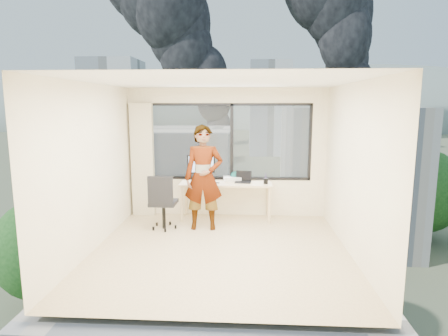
# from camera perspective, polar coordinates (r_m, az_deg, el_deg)

# --- Properties ---
(floor) EXTENTS (4.00, 4.00, 0.01)m
(floor) POSITION_cam_1_polar(r_m,az_deg,el_deg) (6.10, -0.56, -12.29)
(floor) COLOR beige
(floor) RESTS_ON ground
(ceiling) EXTENTS (4.00, 4.00, 0.01)m
(ceiling) POSITION_cam_1_polar(r_m,az_deg,el_deg) (5.68, -0.61, 12.88)
(ceiling) COLOR white
(ceiling) RESTS_ON ground
(wall_front) EXTENTS (4.00, 0.01, 2.60)m
(wall_front) POSITION_cam_1_polar(r_m,az_deg,el_deg) (3.80, -2.66, -5.25)
(wall_front) COLOR beige
(wall_front) RESTS_ON ground
(wall_left) EXTENTS (0.01, 4.00, 2.60)m
(wall_left) POSITION_cam_1_polar(r_m,az_deg,el_deg) (6.21, -19.32, 0.02)
(wall_left) COLOR beige
(wall_left) RESTS_ON ground
(wall_right) EXTENTS (0.01, 4.00, 2.60)m
(wall_right) POSITION_cam_1_polar(r_m,az_deg,el_deg) (5.96, 18.99, -0.35)
(wall_right) COLOR beige
(wall_right) RESTS_ON ground
(window_wall) EXTENTS (3.30, 0.16, 1.55)m
(window_wall) POSITION_cam_1_polar(r_m,az_deg,el_deg) (7.70, 0.81, 3.98)
(window_wall) COLOR black
(window_wall) RESTS_ON ground
(curtain) EXTENTS (0.45, 0.14, 2.30)m
(curtain) POSITION_cam_1_polar(r_m,az_deg,el_deg) (7.90, -12.17, 1.18)
(curtain) COLOR beige
(curtain) RESTS_ON floor
(desk) EXTENTS (1.80, 0.60, 0.75)m
(desk) POSITION_cam_1_polar(r_m,az_deg,el_deg) (7.56, 0.29, -4.97)
(desk) COLOR beige
(desk) RESTS_ON floor
(chair) EXTENTS (0.54, 0.54, 1.05)m
(chair) POSITION_cam_1_polar(r_m,az_deg,el_deg) (7.05, -9.12, -4.93)
(chair) COLOR black
(chair) RESTS_ON floor
(person) EXTENTS (0.72, 0.49, 1.92)m
(person) POSITION_cam_1_polar(r_m,az_deg,el_deg) (6.88, -3.09, -1.45)
(person) COLOR #2D2D33
(person) RESTS_ON floor
(monitor) EXTENTS (0.57, 0.28, 0.56)m
(monitor) POSITION_cam_1_polar(r_m,az_deg,el_deg) (7.53, -3.50, 0.05)
(monitor) COLOR black
(monitor) RESTS_ON desk
(game_console) EXTENTS (0.38, 0.34, 0.08)m
(game_console) POSITION_cam_1_polar(r_m,az_deg,el_deg) (7.66, 1.24, -1.59)
(game_console) COLOR white
(game_console) RESTS_ON desk
(laptop) EXTENTS (0.35, 0.36, 0.20)m
(laptop) POSITION_cam_1_polar(r_m,az_deg,el_deg) (7.46, 2.89, -1.45)
(laptop) COLOR black
(laptop) RESTS_ON desk
(cellphone) EXTENTS (0.13, 0.07, 0.01)m
(cellphone) POSITION_cam_1_polar(r_m,az_deg,el_deg) (7.43, -1.16, -2.22)
(cellphone) COLOR black
(cellphone) RESTS_ON desk
(pen_cup) EXTENTS (0.11, 0.11, 0.11)m
(pen_cup) POSITION_cam_1_polar(r_m,az_deg,el_deg) (7.38, 6.32, -1.96)
(pen_cup) COLOR black
(pen_cup) RESTS_ON desk
(handbag) EXTENTS (0.26, 0.15, 0.19)m
(handbag) POSITION_cam_1_polar(r_m,az_deg,el_deg) (7.65, 1.91, -1.18)
(handbag) COLOR #0C4D3E
(handbag) RESTS_ON desk
(exterior_ground) EXTENTS (400.00, 400.00, 0.04)m
(exterior_ground) POSITION_cam_1_polar(r_m,az_deg,el_deg) (126.70, 3.16, 2.13)
(exterior_ground) COLOR #515B3D
(exterior_ground) RESTS_ON ground
(near_bldg_a) EXTENTS (16.00, 12.00, 14.00)m
(near_bldg_a) POSITION_cam_1_polar(r_m,az_deg,el_deg) (38.02, -11.09, -4.77)
(near_bldg_a) COLOR beige
(near_bldg_a) RESTS_ON exterior_ground
(near_bldg_b) EXTENTS (14.00, 13.00, 16.00)m
(near_bldg_b) POSITION_cam_1_polar(r_m,az_deg,el_deg) (45.92, 17.95, -1.32)
(near_bldg_b) COLOR white
(near_bldg_b) RESTS_ON exterior_ground
(far_tower_a) EXTENTS (14.00, 14.00, 28.00)m
(far_tower_a) POSITION_cam_1_polar(r_m,az_deg,el_deg) (106.72, -16.17, 7.94)
(far_tower_a) COLOR silver
(far_tower_a) RESTS_ON exterior_ground
(far_tower_b) EXTENTS (13.00, 13.00, 30.00)m
(far_tower_b) POSITION_cam_1_polar(r_m,az_deg,el_deg) (125.89, 6.91, 8.88)
(far_tower_b) COLOR silver
(far_tower_b) RESTS_ON exterior_ground
(far_tower_c) EXTENTS (15.00, 15.00, 26.00)m
(far_tower_c) POSITION_cam_1_polar(r_m,az_deg,el_deg) (152.37, 20.58, 7.70)
(far_tower_c) COLOR silver
(far_tower_c) RESTS_ON exterior_ground
(far_tower_d) EXTENTS (16.00, 14.00, 22.00)m
(far_tower_d) POSITION_cam_1_polar(r_m,az_deg,el_deg) (167.04, -17.99, 7.26)
(far_tower_d) COLOR silver
(far_tower_d) RESTS_ON exterior_ground
(hill_a) EXTENTS (288.00, 216.00, 90.00)m
(hill_a) POSITION_cam_1_polar(r_m,az_deg,el_deg) (347.57, -17.02, 6.43)
(hill_a) COLOR slate
(hill_a) RESTS_ON exterior_ground
(hill_b) EXTENTS (300.00, 220.00, 96.00)m
(hill_b) POSITION_cam_1_polar(r_m,az_deg,el_deg) (340.93, 20.47, 6.20)
(hill_b) COLOR slate
(hill_b) RESTS_ON exterior_ground
(tree_a) EXTENTS (7.00, 7.00, 8.00)m
(tree_a) POSITION_cam_1_polar(r_m,az_deg,el_deg) (34.41, -26.02, -12.37)
(tree_a) COLOR #1A4918
(tree_a) RESTS_ON exterior_ground
(tree_b) EXTENTS (7.60, 7.60, 9.00)m
(tree_b) POSITION_cam_1_polar(r_m,az_deg,el_deg) (26.66, 11.28, -16.86)
(tree_b) COLOR #1A4918
(tree_b) RESTS_ON exterior_ground
(tree_c) EXTENTS (8.40, 8.40, 10.00)m
(tree_c) POSITION_cam_1_polar(r_m,az_deg,el_deg) (51.75, 28.02, -4.19)
(tree_c) COLOR #1A4918
(tree_c) RESTS_ON exterior_ground
(smoke_plume_a) EXTENTS (40.00, 24.00, 90.00)m
(smoke_plume_a) POSITION_cam_1_polar(r_m,az_deg,el_deg) (160.26, -0.49, 22.78)
(smoke_plume_a) COLOR black
(smoke_plume_a) RESTS_ON exterior_ground
(smoke_plume_b) EXTENTS (30.00, 18.00, 70.00)m
(smoke_plume_b) POSITION_cam_1_polar(r_m,az_deg,el_deg) (185.60, 21.36, 16.55)
(smoke_plume_b) COLOR black
(smoke_plume_b) RESTS_ON exterior_ground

